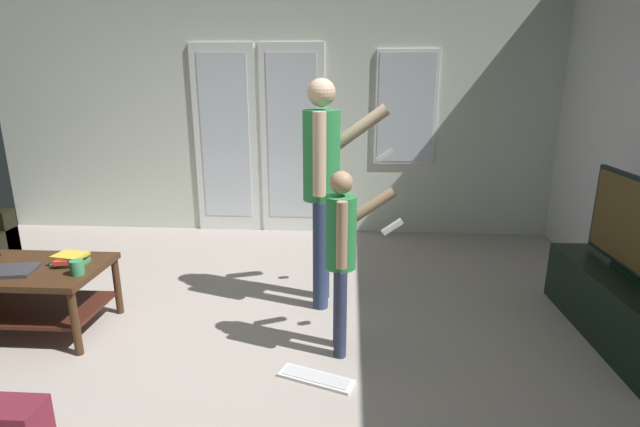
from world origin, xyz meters
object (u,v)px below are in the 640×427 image
at_px(tv_stand, 626,309).
at_px(cup_near_edge, 77,268).
at_px(person_adult, 323,174).
at_px(book_stack, 70,259).
at_px(person_child, 343,247).
at_px(loose_keyboard, 316,378).
at_px(laptop_closed, 9,271).
at_px(coffee_table, 22,284).

relative_size(tv_stand, cup_near_edge, 14.39).
relative_size(person_adult, book_stack, 7.51).
distance_m(person_child, loose_keyboard, 0.77).
relative_size(loose_keyboard, laptop_closed, 1.43).
height_order(tv_stand, person_adult, person_adult).
distance_m(person_adult, cup_near_edge, 1.73).
height_order(laptop_closed, book_stack, book_stack).
bearing_deg(person_child, person_adult, 102.67).
height_order(person_child, loose_keyboard, person_child).
bearing_deg(person_child, loose_keyboard, -113.09).
height_order(person_adult, person_child, person_adult).
relative_size(tv_stand, person_child, 1.18).
relative_size(tv_stand, laptop_closed, 4.27).
bearing_deg(coffee_table, laptop_closed, -88.36).
xyz_separation_m(person_adult, loose_keyboard, (0.02, -1.00, -0.99)).
distance_m(coffee_table, person_adult, 2.17).
bearing_deg(person_child, laptop_closed, 179.20).
relative_size(person_child, cup_near_edge, 12.22).
bearing_deg(laptop_closed, loose_keyboard, -19.66).
xyz_separation_m(tv_stand, person_adult, (-2.01, 0.42, 0.79)).
distance_m(person_adult, book_stack, 1.81).
height_order(laptop_closed, cup_near_edge, cup_near_edge).
bearing_deg(person_child, coffee_table, 176.54).
distance_m(person_child, book_stack, 1.84).
xyz_separation_m(cup_near_edge, book_stack, (-0.14, 0.16, -0.01)).
height_order(person_adult, loose_keyboard, person_adult).
xyz_separation_m(tv_stand, laptop_closed, (-4.00, -0.23, 0.26)).
bearing_deg(tv_stand, cup_near_edge, -176.12).
distance_m(coffee_table, laptop_closed, 0.17).
xyz_separation_m(person_child, cup_near_edge, (-1.68, 0.02, -0.18)).
height_order(person_adult, book_stack, person_adult).
xyz_separation_m(loose_keyboard, cup_near_edge, (-1.54, 0.35, 0.50)).
bearing_deg(cup_near_edge, loose_keyboard, -12.61).
height_order(loose_keyboard, laptop_closed, laptop_closed).
height_order(tv_stand, person_child, person_child).
bearing_deg(tv_stand, book_stack, -178.82).
bearing_deg(book_stack, tv_stand, 1.18).
relative_size(coffee_table, tv_stand, 0.80).
relative_size(person_child, laptop_closed, 3.62).
bearing_deg(loose_keyboard, cup_near_edge, 167.39).
distance_m(person_adult, laptop_closed, 2.16).
bearing_deg(person_adult, cup_near_edge, -156.74).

